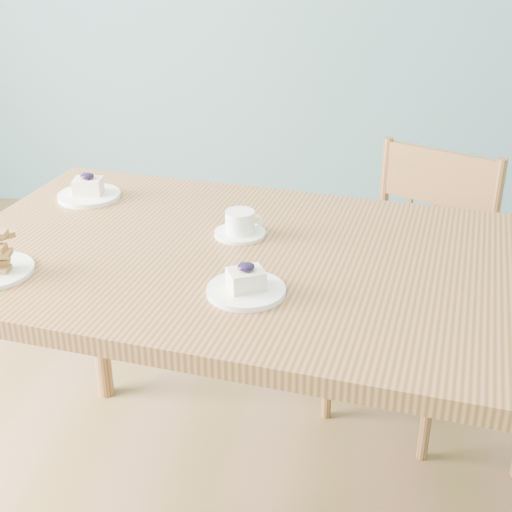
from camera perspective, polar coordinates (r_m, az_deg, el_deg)
room at (r=1.28m, az=-1.24°, el=16.77°), size 5.01×5.01×2.71m
dining_table at (r=1.71m, az=0.91°, el=-2.47°), size 1.66×1.12×0.82m
dining_chair at (r=2.34m, az=12.34°, el=-2.61°), size 0.54×0.54×0.89m
cheesecake_plate_near at (r=1.51m, az=-0.80°, el=-2.39°), size 0.17×0.17×0.07m
cheesecake_plate_far at (r=2.07m, az=-13.23°, el=5.04°), size 0.18×0.18×0.07m
coffee_cup at (r=1.77m, az=-1.26°, el=2.49°), size 0.13×0.13×0.06m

